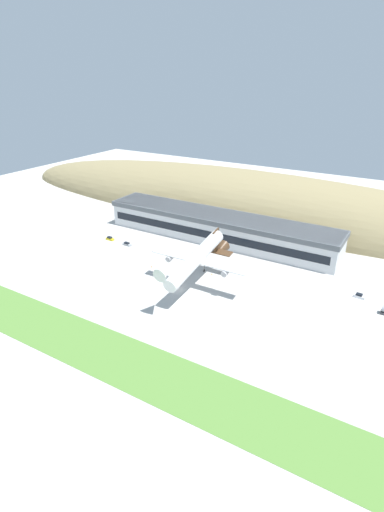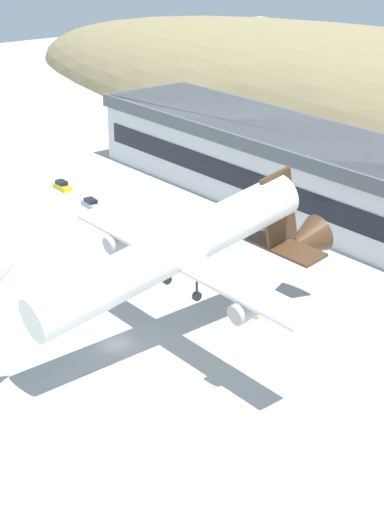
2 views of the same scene
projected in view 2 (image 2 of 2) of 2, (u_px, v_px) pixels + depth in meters
ground_plane at (117, 344)px, 100.78m from camera, size 436.84×436.84×0.00m
terminal_building at (357, 183)px, 133.80m from camera, size 116.25×20.19×13.04m
cargo_airplane at (176, 252)px, 94.89m from camera, size 39.62×47.34×13.75m
service_car_0 at (91, 204)px, 145.37m from camera, size 4.54×2.11×1.45m
service_car_1 at (173, 235)px, 131.69m from camera, size 3.92×1.73×1.53m
service_car_3 at (62, 186)px, 154.16m from camera, size 4.28×1.86×1.63m
traffic_cone_0 at (102, 267)px, 121.04m from camera, size 0.52×0.52×0.58m
traffic_cone_1 at (256, 316)px, 106.83m from camera, size 0.52×0.52×0.58m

